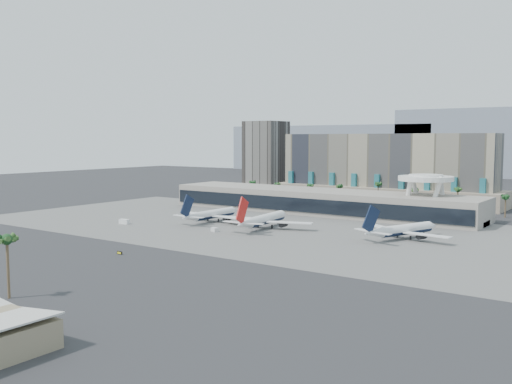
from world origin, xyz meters
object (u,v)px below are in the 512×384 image
Objects in this scene: taxiway_sign at (120,253)px; airliner_right at (403,230)px; airliner_left at (212,214)px; airliner_centre at (264,219)px; service_vehicle_b at (215,230)px; service_vehicle_a at (124,222)px.

airliner_right is at bearing 50.72° from taxiway_sign.
airliner_centre reaches higher than airliner_left.
airliner_centre reaches higher than service_vehicle_b.
service_vehicle_b is at bearing -127.26° from airliner_centre.
service_vehicle_b is at bearing -48.64° from airliner_left.
airliner_right is (59.13, 9.43, -0.28)m from airliner_centre.
airliner_right is 107.61m from taxiway_sign.
airliner_right is 17.44× the size of taxiway_sign.
airliner_centre is at bearing -150.87° from airliner_right.
service_vehicle_a reaches higher than service_vehicle_b.
airliner_left is at bearing 169.34° from airliner_centre.
airliner_centre is at bearing 15.02° from service_vehicle_a.
airliner_right is 11.93× the size of service_vehicle_b.
service_vehicle_a is 48.14m from service_vehicle_b.
airliner_centre reaches higher than airliner_right.
taxiway_sign is (-67.12, -84.06, -3.15)m from airliner_right.
service_vehicle_b is at bearing -137.62° from airliner_right.
airliner_centre is 9.78× the size of service_vehicle_a.
taxiway_sign is (-7.99, -74.63, -3.43)m from airliner_centre.
service_vehicle_b is (19.60, -21.93, -2.75)m from airliner_left.
airliner_left is 80.44m from taxiway_sign.
service_vehicle_a is at bearing -142.95° from airliner_right.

